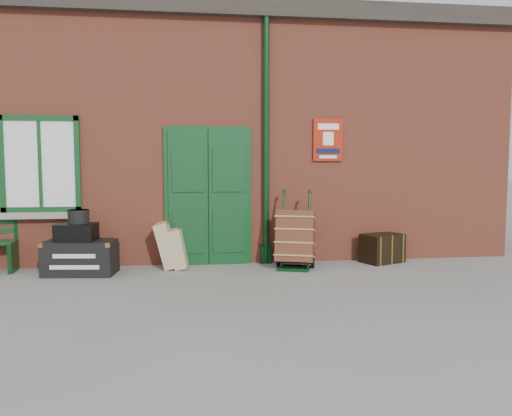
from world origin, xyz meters
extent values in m
plane|color=gray|center=(0.00, 0.00, 0.00)|extent=(80.00, 80.00, 0.00)
cube|color=#AD4F38|center=(0.00, 3.50, 2.00)|extent=(10.00, 4.00, 4.00)
cube|color=#38302B|center=(0.00, 3.50, 4.15)|extent=(10.30, 4.30, 0.30)
cube|color=#113E1B|center=(-0.30, 1.46, 1.10)|extent=(1.42, 0.12, 2.32)
cube|color=white|center=(-2.90, 1.45, 1.65)|extent=(1.20, 0.08, 1.50)
cylinder|color=black|center=(0.65, 1.42, 2.00)|extent=(0.10, 0.10, 4.00)
cube|color=#A81D0C|center=(1.70, 1.47, 2.05)|extent=(0.50, 0.03, 0.70)
cube|color=black|center=(-3.30, 1.30, 0.23)|extent=(0.09, 0.46, 0.46)
cube|color=black|center=(-2.23, 0.95, 0.26)|extent=(1.08, 0.67, 0.51)
cube|color=black|center=(-2.28, 0.95, 0.64)|extent=(0.60, 0.47, 0.26)
cylinder|color=black|center=(-2.25, 0.98, 0.87)|extent=(0.34, 0.34, 0.20)
cube|color=tan|center=(-0.97, 1.25, 0.37)|extent=(0.40, 0.53, 0.74)
cube|color=tan|center=(-0.79, 1.21, 0.32)|extent=(0.32, 0.48, 0.64)
cube|color=black|center=(1.01, 0.85, 0.02)|extent=(0.56, 0.47, 0.05)
cylinder|color=black|center=(0.87, 1.08, 0.61)|extent=(0.14, 0.33, 1.20)
cylinder|color=black|center=(1.26, 0.95, 0.61)|extent=(0.14, 0.33, 1.20)
cylinder|color=black|center=(0.81, 1.12, 0.11)|extent=(0.12, 0.23, 0.23)
cylinder|color=black|center=(1.33, 0.95, 0.11)|extent=(0.12, 0.23, 0.23)
cube|color=#5E2C1C|center=(1.06, 1.00, 0.49)|extent=(0.76, 0.79, 0.89)
cube|color=black|center=(2.60, 1.25, 0.24)|extent=(0.78, 0.66, 0.48)
camera|label=1|loc=(-0.57, -6.69, 1.64)|focal=35.00mm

